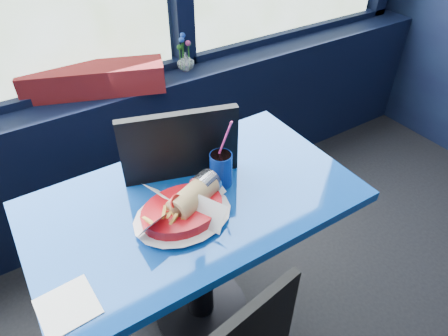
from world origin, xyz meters
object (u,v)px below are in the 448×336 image
near_table (196,231)px  soda_cup (221,168)px  food_basket (184,209)px  ketchup_bottle (171,144)px  planter_box (94,79)px  flower_vase (185,59)px  chair_near_back (163,190)px

near_table → soda_cup: bearing=7.3°
food_basket → ketchup_bottle: size_ratio=1.51×
planter_box → flower_vase: 0.50m
near_table → food_basket: 0.25m
food_basket → soda_cup: 0.22m
food_basket → ketchup_bottle: (0.10, 0.30, 0.05)m
ketchup_bottle → soda_cup: soda_cup is taller
ketchup_bottle → near_table: bearing=-96.9°
flower_vase → soda_cup: 0.91m
planter_box → ketchup_bottle: 0.67m
near_table → food_basket: (-0.08, -0.07, 0.22)m
planter_box → food_basket: size_ratio=2.11×
flower_vase → ketchup_bottle: flower_vase is taller
flower_vase → food_basket: bearing=-118.8°
chair_near_back → soda_cup: 0.37m
flower_vase → food_basket: (-0.52, -0.94, -0.07)m
chair_near_back → ketchup_bottle: chair_near_back is taller
chair_near_back → near_table: bearing=110.4°
ketchup_bottle → chair_near_back: bearing=138.1°
flower_vase → soda_cup: bearing=-110.0°
planter_box → flower_vase: size_ratio=3.38×
planter_box → food_basket: bearing=-70.4°
food_basket → ketchup_bottle: 0.32m
planter_box → ketchup_bottle: size_ratio=3.19×
chair_near_back → flower_vase: bearing=-109.4°
near_table → planter_box: size_ratio=1.76×
chair_near_back → flower_vase: size_ratio=5.11×
chair_near_back → flower_vase: (0.45, 0.61, 0.27)m
ketchup_bottle → food_basket: bearing=-109.4°
planter_box → food_basket: planter_box is taller
planter_box → food_basket: 0.96m
chair_near_back → ketchup_bottle: bearing=155.5°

